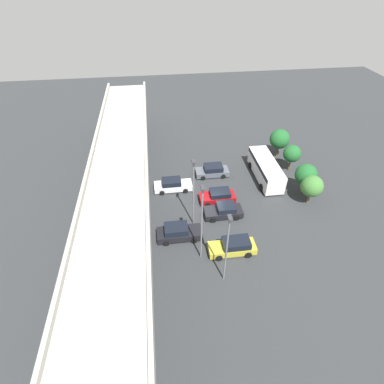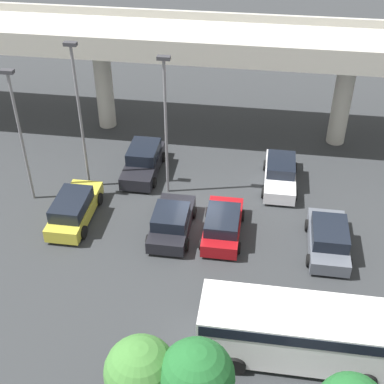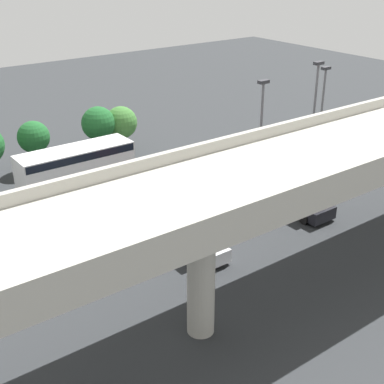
% 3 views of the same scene
% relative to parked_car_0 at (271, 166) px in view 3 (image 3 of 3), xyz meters
% --- Properties ---
extents(ground_plane, '(104.57, 104.57, 0.00)m').
position_rel_parked_car_0_xyz_m(ground_plane, '(6.91, 0.89, -0.80)').
color(ground_plane, '#2D3033').
extents(highway_overpass, '(50.02, 6.12, 7.63)m').
position_rel_parked_car_0_xyz_m(highway_overpass, '(6.91, 11.05, 5.46)').
color(highway_overpass, '#ADAAA0').
rests_on(highway_overpass, ground_plane).
extents(parked_car_0, '(2.10, 4.88, 1.67)m').
position_rel_parked_car_0_xyz_m(parked_car_0, '(0.00, 0.00, 0.00)').
color(parked_car_0, gold).
rests_on(parked_car_0, ground_plane).
extents(parked_car_1, '(2.19, 4.82, 1.72)m').
position_rel_parked_car_0_xyz_m(parked_car_1, '(2.73, 5.38, -0.01)').
color(parked_car_1, black).
rests_on(parked_car_1, ground_plane).
extents(parked_car_2, '(2.23, 4.45, 1.56)m').
position_rel_parked_car_0_xyz_m(parked_car_2, '(5.55, -0.25, -0.08)').
color(parked_car_2, black).
rests_on(parked_car_2, ground_plane).
extents(parked_car_3, '(2.15, 4.40, 1.53)m').
position_rel_parked_car_0_xyz_m(parked_car_3, '(8.30, -0.10, -0.07)').
color(parked_car_3, maroon).
rests_on(parked_car_3, ground_plane).
extents(parked_car_4, '(2.09, 4.89, 1.60)m').
position_rel_parked_car_0_xyz_m(parked_car_4, '(11.29, 5.29, -0.05)').
color(parked_car_4, silver).
rests_on(parked_car_4, ground_plane).
extents(parked_car_5, '(2.21, 4.54, 1.58)m').
position_rel_parked_car_0_xyz_m(parked_car_5, '(13.85, -0.44, -0.05)').
color(parked_car_5, '#515660').
rests_on(parked_car_5, ground_plane).
extents(shuttle_bus, '(8.36, 2.83, 2.66)m').
position_rel_parked_car_0_xyz_m(shuttle_bus, '(12.25, -7.43, 0.80)').
color(shuttle_bus, white).
rests_on(shuttle_bus, ground_plane).
extents(lamp_post_near_aisle, '(0.70, 0.35, 8.53)m').
position_rel_parked_car_0_xyz_m(lamp_post_near_aisle, '(4.64, 3.49, 4.16)').
color(lamp_post_near_aisle, slate).
rests_on(lamp_post_near_aisle, ground_plane).
extents(lamp_post_mid_lot, '(0.70, 0.35, 8.08)m').
position_rel_parked_car_0_xyz_m(lamp_post_mid_lot, '(-3.13, 1.65, 3.93)').
color(lamp_post_mid_lot, slate).
rests_on(lamp_post_mid_lot, ground_plane).
extents(lamp_post_by_overpass, '(0.70, 0.35, 9.04)m').
position_rel_parked_car_0_xyz_m(lamp_post_by_overpass, '(-0.25, 3.39, 4.43)').
color(lamp_post_by_overpass, slate).
rests_on(lamp_post_by_overpass, ground_plane).
extents(tree_front_left, '(2.65, 2.65, 3.93)m').
position_rel_parked_car_0_xyz_m(tree_front_left, '(6.42, -11.03, 1.80)').
color(tree_front_left, brown).
rests_on(tree_front_left, ground_plane).
extents(tree_front_centre, '(2.71, 2.71, 4.23)m').
position_rel_parked_car_0_xyz_m(tree_front_centre, '(8.43, -11.12, 2.07)').
color(tree_front_centre, brown).
rests_on(tree_front_centre, ground_plane).
extents(tree_front_right, '(2.43, 2.43, 3.92)m').
position_rel_parked_car_0_xyz_m(tree_front_right, '(13.67, -11.49, 1.89)').
color(tree_front_right, brown).
rests_on(tree_front_right, ground_plane).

